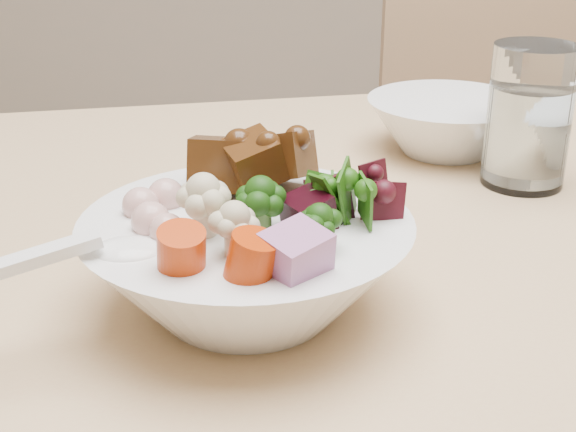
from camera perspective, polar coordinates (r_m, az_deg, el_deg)
The scene contains 5 objects.
chair_far at distance 1.53m, azimuth 15.16°, elevation 0.71°, with size 0.45×0.45×0.96m.
food_bowl at distance 0.55m, azimuth -2.76°, elevation -2.95°, with size 0.23×0.23×0.12m.
soup_spoon at distance 0.50m, azimuth -13.05°, elevation -2.69°, with size 0.13×0.07×0.03m.
water_glass at distance 0.79m, azimuth 16.72°, elevation 6.42°, with size 0.08×0.08×0.13m.
side_bowl at distance 0.88m, azimuth 11.24°, elevation 6.32°, with size 0.17×0.17×0.06m, color white, non-canonical shape.
Camera 1 is at (-0.26, -0.73, 1.12)m, focal length 50.00 mm.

